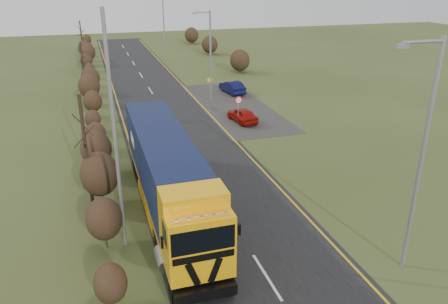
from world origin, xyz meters
The scene contains 14 objects.
ground centered at (0.00, 0.00, 0.00)m, with size 160.00×160.00×0.00m, color #3B451D.
road centered at (0.00, 10.00, 0.01)m, with size 8.00×120.00×0.02m, color black.
layby centered at (6.50, 20.00, 0.01)m, with size 6.00×18.00×0.02m, color #312E2B.
lane_markings centered at (0.00, 9.69, 0.03)m, with size 7.52×116.00×0.01m.
hedgerow centered at (-6.00, 7.89, 1.62)m, with size 2.24×102.04×6.05m.
lorry centered at (-2.80, 2.16, 2.31)m, with size 2.85×14.63×4.08m.
car_red_hatchback centered at (5.72, 15.17, 0.59)m, with size 1.40×3.48×1.19m, color #9E0F07.
car_blue_sedan centered at (7.87, 24.43, 0.63)m, with size 1.34×3.85×1.27m, color #090D36.
streetlight_near centered at (5.57, -4.99, 5.16)m, with size 1.99×0.19×9.36m.
streetlight_mid centered at (4.93, 22.33, 4.58)m, with size 1.78×0.18×8.34m.
streetlight_far centered at (4.65, 45.72, 4.61)m, with size 1.79×0.18×8.39m.
left_pole centered at (-5.20, 0.02, 5.10)m, with size 0.16×0.16×10.21m, color gray.
speed_sign centered at (5.21, 14.76, 1.63)m, with size 0.64×0.10×2.33m.
warning_board centered at (5.69, 25.02, 1.04)m, with size 0.67×0.11×1.74m.
Camera 1 is at (-5.88, -17.21, 11.25)m, focal length 35.00 mm.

